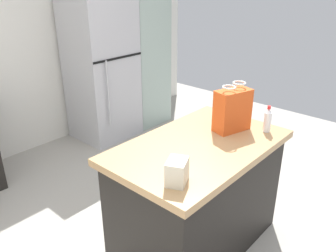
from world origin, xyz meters
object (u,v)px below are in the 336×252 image
Objects in this scene: refrigerator at (102,71)px; shopping_bag at (232,110)px; tall_cabinet at (140,44)px; kitchen_island at (197,195)px; small_box at (177,172)px; bottle at (268,120)px.

refrigerator is 4.78× the size of shopping_bag.
tall_cabinet reaches higher than refrigerator.
tall_cabinet is (1.53, 2.18, 0.68)m from kitchen_island.
shopping_bag is at bearing 11.17° from small_box.
bottle reaches higher than small_box.
tall_cabinet reaches higher than bottle.
shopping_bag reaches higher than kitchen_island.
shopping_bag is 0.28m from bottle.
tall_cabinet is at bearing 62.11° from shopping_bag.
tall_cabinet reaches higher than kitchen_island.
shopping_bag is 0.87m from small_box.
refrigerator is 8.42× the size of bottle.
shopping_bag is at bearing 125.42° from bottle.
refrigerator is at bearing 82.29° from bottle.
refrigerator is at bearing 68.83° from kitchen_island.
refrigerator is 2.27m from shopping_bag.
refrigerator is at bearing -179.98° from tall_cabinet.
kitchen_island is at bearing 173.70° from shopping_bag.
refrigerator is 2.46m from bottle.
kitchen_island is 9.07× the size of small_box.
tall_cabinet is 6.09× the size of shopping_bag.
bottle is (-0.33, -2.43, 0.10)m from refrigerator.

